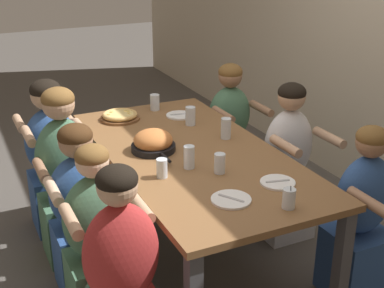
# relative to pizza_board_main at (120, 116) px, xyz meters

# --- Properties ---
(ground_plane) EXTENTS (18.00, 18.00, 0.00)m
(ground_plane) POSITION_rel_pizza_board_main_xyz_m (0.76, 0.22, -0.80)
(ground_plane) COLOR #514C47
(ground_plane) RESTS_ON ground
(dining_table) EXTENTS (2.00, 1.00, 0.77)m
(dining_table) POSITION_rel_pizza_board_main_xyz_m (0.76, 0.22, -0.11)
(dining_table) COLOR brown
(dining_table) RESTS_ON ground
(pizza_board_main) EXTENTS (0.29, 0.29, 0.05)m
(pizza_board_main) POSITION_rel_pizza_board_main_xyz_m (0.00, 0.00, 0.00)
(pizza_board_main) COLOR brown
(pizza_board_main) RESTS_ON dining_table
(skillet_bowl) EXTENTS (0.40, 0.28, 0.14)m
(skillet_bowl) POSITION_rel_pizza_board_main_xyz_m (0.64, 0.00, 0.03)
(skillet_bowl) COLOR black
(skillet_bowl) RESTS_ON dining_table
(empty_plate_a) EXTENTS (0.21, 0.21, 0.02)m
(empty_plate_a) POSITION_rel_pizza_board_main_xyz_m (1.42, 0.12, -0.02)
(empty_plate_a) COLOR white
(empty_plate_a) RESTS_ON dining_table
(empty_plate_b) EXTENTS (0.20, 0.20, 0.02)m
(empty_plate_b) POSITION_rel_pizza_board_main_xyz_m (0.12, 0.42, -0.02)
(empty_plate_b) COLOR white
(empty_plate_b) RESTS_ON dining_table
(empty_plate_c) EXTENTS (0.19, 0.19, 0.02)m
(empty_plate_c) POSITION_rel_pizza_board_main_xyz_m (1.36, 0.45, -0.02)
(empty_plate_c) COLOR white
(empty_plate_c) RESTS_ON dining_table
(cocktail_glass_blue) EXTENTS (0.07, 0.07, 0.13)m
(cocktail_glass_blue) POSITION_rel_pizza_board_main_xyz_m (1.61, 0.34, 0.02)
(cocktail_glass_blue) COLOR silver
(cocktail_glass_blue) RESTS_ON dining_table
(drinking_glass_a) EXTENTS (0.06, 0.06, 0.11)m
(drinking_glass_a) POSITION_rel_pizza_board_main_xyz_m (1.02, -0.09, 0.02)
(drinking_glass_a) COLOR silver
(drinking_glass_a) RESTS_ON dining_table
(drinking_glass_b) EXTENTS (0.06, 0.06, 0.12)m
(drinking_glass_b) POSITION_rel_pizza_board_main_xyz_m (1.10, 0.23, 0.03)
(drinking_glass_b) COLOR silver
(drinking_glass_b) RESTS_ON dining_table
(drinking_glass_c) EXTENTS (0.07, 0.07, 0.14)m
(drinking_glass_c) POSITION_rel_pizza_board_main_xyz_m (0.65, 0.51, 0.04)
(drinking_glass_c) COLOR silver
(drinking_glass_c) RESTS_ON dining_table
(drinking_glass_d) EXTENTS (0.06, 0.06, 0.14)m
(drinking_glass_d) POSITION_rel_pizza_board_main_xyz_m (0.97, 0.10, 0.04)
(drinking_glass_d) COLOR silver
(drinking_glass_d) RESTS_ON dining_table
(drinking_glass_e) EXTENTS (0.07, 0.07, 0.13)m
(drinking_glass_e) POSITION_rel_pizza_board_main_xyz_m (0.32, 0.41, 0.03)
(drinking_glass_e) COLOR silver
(drinking_glass_e) RESTS_ON dining_table
(drinking_glass_f) EXTENTS (0.07, 0.07, 0.12)m
(drinking_glass_f) POSITION_rel_pizza_board_main_xyz_m (-0.10, 0.31, 0.03)
(drinking_glass_f) COLOR silver
(drinking_glass_f) RESTS_ON dining_table
(diner_near_center) EXTENTS (0.51, 0.40, 1.07)m
(diner_near_center) POSITION_rel_pizza_board_main_xyz_m (0.76, -0.50, -0.31)
(diner_near_center) COLOR #2D5193
(diner_near_center) RESTS_ON ground
(diner_near_right) EXTENTS (0.51, 0.40, 1.13)m
(diner_near_right) POSITION_rel_pizza_board_main_xyz_m (1.52, -0.50, -0.28)
(diner_near_right) COLOR #B22D2D
(diner_near_right) RESTS_ON ground
(diner_far_left) EXTENTS (0.51, 0.40, 1.07)m
(diner_far_left) POSITION_rel_pizza_board_main_xyz_m (-0.05, 0.94, -0.31)
(diner_far_left) COLOR #477556
(diner_far_left) RESTS_ON ground
(diner_far_right) EXTENTS (0.51, 0.40, 1.08)m
(diner_far_right) POSITION_rel_pizza_board_main_xyz_m (1.52, 0.94, -0.31)
(diner_far_right) COLOR #2D5193
(diner_far_right) RESTS_ON ground
(diner_near_midleft) EXTENTS (0.51, 0.40, 1.17)m
(diner_near_midleft) POSITION_rel_pizza_board_main_xyz_m (0.37, -0.50, -0.25)
(diner_near_midleft) COLOR #477556
(diner_near_midleft) RESTS_ON ground
(diner_far_center) EXTENTS (0.51, 0.40, 1.13)m
(diner_far_center) POSITION_rel_pizza_board_main_xyz_m (0.77, 0.94, -0.28)
(diner_far_center) COLOR silver
(diner_far_center) RESTS_ON ground
(diner_near_left) EXTENTS (0.51, 0.40, 1.12)m
(diner_near_left) POSITION_rel_pizza_board_main_xyz_m (-0.03, -0.50, -0.27)
(diner_near_left) COLOR #2D5193
(diner_near_left) RESTS_ON ground
(diner_near_midright) EXTENTS (0.51, 0.40, 1.07)m
(diner_near_midright) POSITION_rel_pizza_board_main_xyz_m (1.11, -0.50, -0.32)
(diner_near_midright) COLOR #477556
(diner_near_midright) RESTS_ON ground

